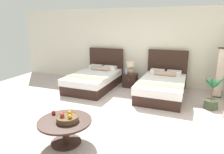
{
  "coord_description": "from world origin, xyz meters",
  "views": [
    {
      "loc": [
        1.77,
        -4.43,
        2.15
      ],
      "look_at": [
        -0.06,
        0.47,
        0.77
      ],
      "focal_mm": 32.17,
      "sensor_mm": 36.0,
      "label": 1
    }
  ],
  "objects_px": {
    "coffee_table": "(65,126)",
    "loose_apple": "(54,112)",
    "fruit_bowl": "(67,118)",
    "bed_near_corner": "(162,86)",
    "vase": "(126,71)",
    "table_lamp": "(131,66)",
    "nightstand": "(130,80)",
    "bed_near_window": "(95,79)",
    "potted_palm": "(211,100)",
    "floor_lamp_corner": "(220,73)"
  },
  "relations": [
    {
      "from": "nightstand",
      "to": "loose_apple",
      "type": "height_order",
      "value": "loose_apple"
    },
    {
      "from": "coffee_table",
      "to": "loose_apple",
      "type": "bearing_deg",
      "value": 157.71
    },
    {
      "from": "coffee_table",
      "to": "fruit_bowl",
      "type": "bearing_deg",
      "value": -2.28
    },
    {
      "from": "bed_near_corner",
      "to": "loose_apple",
      "type": "distance_m",
      "value": 3.56
    },
    {
      "from": "vase",
      "to": "coffee_table",
      "type": "height_order",
      "value": "vase"
    },
    {
      "from": "coffee_table",
      "to": "floor_lamp_corner",
      "type": "distance_m",
      "value": 4.79
    },
    {
      "from": "bed_near_corner",
      "to": "loose_apple",
      "type": "height_order",
      "value": "bed_near_corner"
    },
    {
      "from": "bed_near_window",
      "to": "bed_near_corner",
      "type": "distance_m",
      "value": 2.29
    },
    {
      "from": "vase",
      "to": "loose_apple",
      "type": "distance_m",
      "value": 3.65
    },
    {
      "from": "potted_palm",
      "to": "floor_lamp_corner",
      "type": "bearing_deg",
      "value": 76.36
    },
    {
      "from": "fruit_bowl",
      "to": "potted_palm",
      "type": "distance_m",
      "value": 3.76
    },
    {
      "from": "nightstand",
      "to": "table_lamp",
      "type": "xyz_separation_m",
      "value": [
        0.0,
        0.02,
        0.5
      ]
    },
    {
      "from": "bed_near_corner",
      "to": "nightstand",
      "type": "xyz_separation_m",
      "value": [
        -1.16,
        0.54,
        -0.07
      ]
    },
    {
      "from": "bed_near_corner",
      "to": "potted_palm",
      "type": "distance_m",
      "value": 1.46
    },
    {
      "from": "vase",
      "to": "floor_lamp_corner",
      "type": "xyz_separation_m",
      "value": [
        2.9,
        -0.01,
        0.18
      ]
    },
    {
      "from": "bed_near_window",
      "to": "bed_near_corner",
      "type": "relative_size",
      "value": 1.0
    },
    {
      "from": "nightstand",
      "to": "coffee_table",
      "type": "xyz_separation_m",
      "value": [
        -0.18,
        -3.8,
        0.11
      ]
    },
    {
      "from": "table_lamp",
      "to": "floor_lamp_corner",
      "type": "distance_m",
      "value": 2.76
    },
    {
      "from": "bed_near_corner",
      "to": "table_lamp",
      "type": "height_order",
      "value": "bed_near_corner"
    },
    {
      "from": "nightstand",
      "to": "table_lamp",
      "type": "height_order",
      "value": "table_lamp"
    },
    {
      "from": "table_lamp",
      "to": "potted_palm",
      "type": "height_order",
      "value": "table_lamp"
    },
    {
      "from": "floor_lamp_corner",
      "to": "potted_palm",
      "type": "xyz_separation_m",
      "value": [
        -0.26,
        -1.08,
        -0.51
      ]
    },
    {
      "from": "nightstand",
      "to": "vase",
      "type": "relative_size",
      "value": 2.36
    },
    {
      "from": "table_lamp",
      "to": "vase",
      "type": "distance_m",
      "value": 0.22
    },
    {
      "from": "bed_near_corner",
      "to": "vase",
      "type": "height_order",
      "value": "bed_near_corner"
    },
    {
      "from": "nightstand",
      "to": "potted_palm",
      "type": "distance_m",
      "value": 2.74
    },
    {
      "from": "nightstand",
      "to": "fruit_bowl",
      "type": "relative_size",
      "value": 1.13
    },
    {
      "from": "table_lamp",
      "to": "coffee_table",
      "type": "height_order",
      "value": "table_lamp"
    },
    {
      "from": "bed_near_corner",
      "to": "nightstand",
      "type": "height_order",
      "value": "bed_near_corner"
    },
    {
      "from": "fruit_bowl",
      "to": "potted_palm",
      "type": "relative_size",
      "value": 0.46
    },
    {
      "from": "bed_near_window",
      "to": "bed_near_corner",
      "type": "xyz_separation_m",
      "value": [
        2.29,
        0.0,
        0.0
      ]
    },
    {
      "from": "bed_near_corner",
      "to": "coffee_table",
      "type": "distance_m",
      "value": 3.54
    },
    {
      "from": "fruit_bowl",
      "to": "coffee_table",
      "type": "bearing_deg",
      "value": 177.72
    },
    {
      "from": "bed_near_window",
      "to": "nightstand",
      "type": "relative_size",
      "value": 4.76
    },
    {
      "from": "bed_near_corner",
      "to": "nightstand",
      "type": "distance_m",
      "value": 1.28
    },
    {
      "from": "bed_near_window",
      "to": "coffee_table",
      "type": "distance_m",
      "value": 3.4
    },
    {
      "from": "loose_apple",
      "to": "floor_lamp_corner",
      "type": "relative_size",
      "value": 0.05
    },
    {
      "from": "floor_lamp_corner",
      "to": "nightstand",
      "type": "bearing_deg",
      "value": 178.99
    },
    {
      "from": "table_lamp",
      "to": "loose_apple",
      "type": "relative_size",
      "value": 5.56
    },
    {
      "from": "table_lamp",
      "to": "loose_apple",
      "type": "height_order",
      "value": "table_lamp"
    },
    {
      "from": "bed_near_window",
      "to": "vase",
      "type": "height_order",
      "value": "bed_near_window"
    },
    {
      "from": "vase",
      "to": "loose_apple",
      "type": "relative_size",
      "value": 2.48
    },
    {
      "from": "coffee_table",
      "to": "loose_apple",
      "type": "xyz_separation_m",
      "value": [
        -0.34,
        0.14,
        0.16
      ]
    },
    {
      "from": "bed_near_window",
      "to": "nightstand",
      "type": "bearing_deg",
      "value": 25.37
    },
    {
      "from": "coffee_table",
      "to": "fruit_bowl",
      "type": "height_order",
      "value": "fruit_bowl"
    },
    {
      "from": "bed_near_window",
      "to": "floor_lamp_corner",
      "type": "height_order",
      "value": "floor_lamp_corner"
    },
    {
      "from": "fruit_bowl",
      "to": "table_lamp",
      "type": "bearing_deg",
      "value": 88.11
    },
    {
      "from": "vase",
      "to": "fruit_bowl",
      "type": "bearing_deg",
      "value": -89.79
    },
    {
      "from": "bed_near_window",
      "to": "potted_palm",
      "type": "height_order",
      "value": "bed_near_window"
    },
    {
      "from": "floor_lamp_corner",
      "to": "potted_palm",
      "type": "height_order",
      "value": "floor_lamp_corner"
    }
  ]
}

